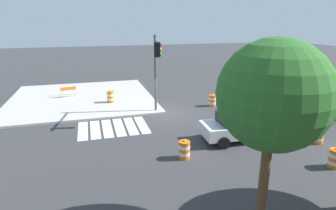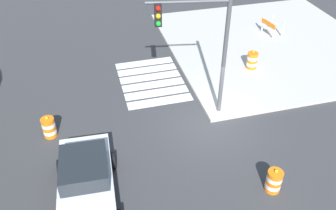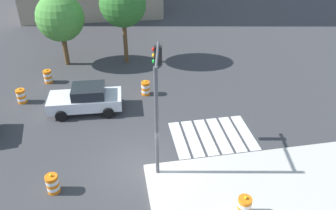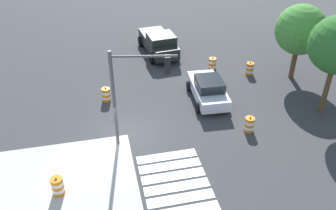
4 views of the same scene
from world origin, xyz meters
The scene contains 13 objects.
ground_plane centered at (0.00, 0.00, 0.00)m, with size 120.00×120.00×0.00m, color #38383A.
sidewalk_corner centered at (6.00, -6.00, 0.07)m, with size 12.00×12.00×0.15m, color #BCB7AD.
crosswalk_stripes centered at (4.00, 1.80, 0.01)m, with size 4.35×3.20×0.02m.
sports_car centered at (-2.76, 5.62, 0.81)m, with size 4.39×2.32×1.63m.
pickup_truck centered at (-10.23, 3.92, 0.97)m, with size 5.31×2.73×1.92m.
traffic_barrel_near_corner centered at (-5.48, 9.70, 0.45)m, with size 0.56×0.56×1.02m.
traffic_barrel_crosswalk_end centered at (0.96, 6.91, 0.45)m, with size 0.56×0.56×1.02m.
traffic_barrel_median_near centered at (-4.12, -0.84, 0.45)m, with size 0.56×0.56×1.02m.
traffic_barrel_median_far centered at (-6.82, 7.29, 0.45)m, with size 0.56×0.56×1.02m.
traffic_barrel_on_sidewalk centered at (3.68, -3.67, 0.60)m, with size 0.56×0.56×1.02m.
construction_barricade centered at (7.12, -6.51, 0.72)m, with size 1.35×0.98×1.00m.
traffic_light_pole centered at (0.80, 0.52, 3.91)m, with size 0.80×3.25×5.50m.
street_tree_streetside_near centered at (0.11, 12.09, 4.49)m, with size 3.35×3.35×6.19m.
Camera 1 is at (5.19, 18.68, 6.58)m, focal length 29.58 mm.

